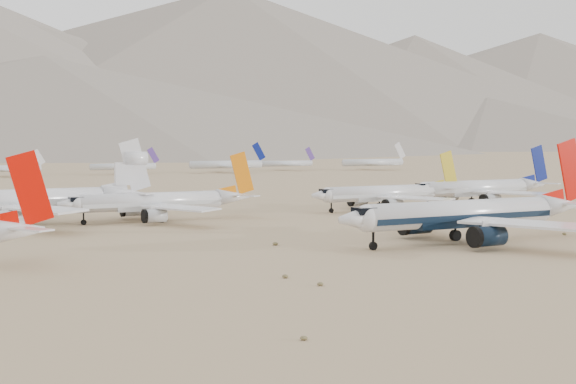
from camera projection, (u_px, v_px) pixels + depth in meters
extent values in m
plane|color=#998059|center=(470.00, 244.00, 138.17)|extent=(7000.00, 7000.00, 0.00)
cylinder|color=silver|center=(460.00, 213.00, 138.86)|extent=(38.69, 4.57, 4.57)
cube|color=black|center=(460.00, 216.00, 138.90)|extent=(37.92, 4.64, 1.03)
sphere|color=silver|center=(368.00, 218.00, 129.73)|extent=(4.57, 4.57, 4.57)
cube|color=black|center=(364.00, 211.00, 129.32)|extent=(3.20, 2.97, 1.14)
cone|color=silver|center=(560.00, 206.00, 150.12)|extent=(9.67, 4.57, 4.57)
cube|color=silver|center=(531.00, 224.00, 128.39)|extent=(14.94, 23.55, 0.72)
cylinder|color=black|center=(489.00, 236.00, 129.67)|extent=(5.37, 3.29, 3.29)
cube|color=silver|center=(425.00, 211.00, 152.25)|extent=(14.94, 23.55, 0.72)
cube|color=silver|center=(549.00, 201.00, 154.88)|extent=(6.14, 8.03, 0.27)
cylinder|color=black|center=(417.00, 225.00, 146.39)|extent=(5.37, 3.29, 3.29)
cube|color=#CF0900|center=(571.00, 170.00, 150.95)|extent=(7.33, 0.37, 12.08)
cylinder|color=black|center=(373.00, 246.00, 130.57)|extent=(1.37, 0.57, 1.37)
cylinder|color=black|center=(480.00, 239.00, 137.09)|extent=(1.92, 1.14, 1.92)
cylinder|color=black|center=(455.00, 235.00, 142.72)|extent=(1.92, 1.14, 1.92)
cone|color=silver|center=(13.00, 231.00, 113.58)|extent=(8.69, 4.17, 4.17)
cube|color=silver|center=(31.00, 229.00, 110.82)|extent=(5.52, 7.22, 0.25)
cube|color=silver|center=(21.00, 224.00, 117.87)|extent=(5.52, 7.22, 0.25)
cube|color=#CF0900|center=(30.00, 188.00, 114.33)|extent=(6.59, 0.33, 10.86)
cylinder|color=silver|center=(475.00, 188.00, 218.57)|extent=(34.52, 4.18, 4.18)
cube|color=silver|center=(475.00, 190.00, 218.60)|extent=(33.83, 4.25, 0.94)
sphere|color=silver|center=(424.00, 190.00, 210.42)|extent=(4.18, 4.18, 4.18)
cube|color=black|center=(423.00, 185.00, 210.05)|extent=(2.93, 2.72, 1.05)
cone|color=silver|center=(533.00, 185.00, 228.61)|extent=(8.63, 4.18, 4.18)
cube|color=silver|center=(514.00, 193.00, 209.18)|extent=(13.33, 21.01, 0.65)
cube|color=silver|center=(547.00, 183.00, 225.87)|extent=(5.48, 7.16, 0.25)
cylinder|color=silver|center=(491.00, 200.00, 210.33)|extent=(4.79, 3.01, 3.01)
cube|color=silver|center=(453.00, 188.00, 230.56)|extent=(13.33, 21.01, 0.65)
cube|color=silver|center=(527.00, 182.00, 232.87)|extent=(5.48, 7.16, 0.25)
cylinder|color=silver|center=(449.00, 196.00, 225.34)|extent=(4.79, 3.01, 3.01)
cube|color=navy|center=(539.00, 164.00, 229.35)|extent=(6.54, 0.33, 10.78)
cylinder|color=black|center=(427.00, 205.00, 211.19)|extent=(1.26, 0.52, 1.26)
cylinder|color=black|center=(486.00, 203.00, 216.93)|extent=(1.76, 1.05, 1.76)
cylinder|color=black|center=(472.00, 201.00, 222.08)|extent=(1.76, 1.05, 1.76)
cylinder|color=silver|center=(381.00, 193.00, 203.50)|extent=(31.59, 3.84, 3.84)
cube|color=silver|center=(381.00, 195.00, 203.53)|extent=(30.96, 3.90, 0.86)
sphere|color=silver|center=(328.00, 195.00, 196.04)|extent=(3.84, 3.84, 3.84)
cube|color=black|center=(326.00, 191.00, 195.70)|extent=(2.69, 2.50, 0.96)
cone|color=silver|center=(442.00, 190.00, 212.69)|extent=(7.90, 3.84, 3.84)
cube|color=silver|center=(416.00, 198.00, 194.91)|extent=(12.20, 19.22, 0.59)
cube|color=silver|center=(455.00, 188.00, 210.18)|extent=(5.01, 6.56, 0.23)
cylinder|color=silver|center=(394.00, 205.00, 195.96)|extent=(4.39, 2.76, 2.76)
cube|color=silver|center=(365.00, 193.00, 214.48)|extent=(12.20, 19.22, 0.59)
cube|color=silver|center=(438.00, 187.00, 216.59)|extent=(5.01, 6.56, 0.23)
cylinder|color=silver|center=(358.00, 201.00, 209.70)|extent=(4.39, 2.76, 2.76)
cube|color=gold|center=(449.00, 169.00, 213.37)|extent=(5.99, 0.31, 9.86)
cylinder|color=black|center=(331.00, 211.00, 196.75)|extent=(1.15, 0.48, 1.15)
cylinder|color=black|center=(392.00, 208.00, 201.99)|extent=(1.61, 0.96, 1.61)
cylinder|color=black|center=(379.00, 206.00, 206.72)|extent=(1.61, 0.96, 1.61)
cylinder|color=silver|center=(152.00, 201.00, 175.64)|extent=(31.83, 3.89, 3.89)
cube|color=silver|center=(152.00, 203.00, 175.67)|extent=(31.20, 3.95, 0.88)
sphere|color=silver|center=(79.00, 204.00, 168.13)|extent=(3.89, 3.89, 3.89)
cube|color=black|center=(76.00, 199.00, 167.78)|extent=(2.72, 2.53, 0.97)
cone|color=silver|center=(233.00, 197.00, 184.91)|extent=(7.96, 3.89, 3.89)
cube|color=silver|center=(180.00, 208.00, 166.97)|extent=(12.29, 19.37, 0.60)
cube|color=silver|center=(246.00, 196.00, 182.37)|extent=(5.05, 6.61, 0.23)
cylinder|color=silver|center=(156.00, 216.00, 168.03)|extent=(4.42, 2.80, 2.80)
cube|color=silver|center=(146.00, 201.00, 186.72)|extent=(12.29, 19.37, 0.60)
cube|color=silver|center=(233.00, 194.00, 188.84)|extent=(5.05, 6.61, 0.23)
cylinder|color=silver|center=(133.00, 210.00, 181.90)|extent=(4.42, 2.80, 2.80)
cube|color=orange|center=(242.00, 173.00, 185.59)|extent=(6.03, 0.31, 9.94)
cylinder|color=black|center=(84.00, 222.00, 168.85)|extent=(1.17, 0.49, 1.17)
cylinder|color=black|center=(162.00, 219.00, 174.11)|extent=(1.63, 0.97, 1.63)
cylinder|color=black|center=(153.00, 217.00, 178.90)|extent=(1.63, 0.97, 1.63)
cylinder|color=silver|center=(12.00, 200.00, 167.07)|extent=(38.57, 4.62, 4.62)
cube|color=silver|center=(12.00, 203.00, 167.11)|extent=(37.80, 4.69, 1.04)
cone|color=silver|center=(123.00, 195.00, 178.30)|extent=(9.64, 4.62, 4.62)
cube|color=silver|center=(40.00, 209.00, 156.61)|extent=(14.90, 23.47, 0.72)
cube|color=silver|center=(138.00, 193.00, 175.24)|extent=(6.12, 8.00, 0.28)
cylinder|color=silver|center=(9.00, 219.00, 157.89)|extent=(5.36, 3.32, 3.32)
cube|color=silver|center=(16.00, 200.00, 180.45)|extent=(14.90, 23.47, 0.72)
cube|color=silver|center=(126.00, 191.00, 183.05)|extent=(6.12, 8.00, 0.28)
cube|color=silver|center=(135.00, 165.00, 179.12)|extent=(7.31, 0.37, 12.04)
cylinder|color=silver|center=(136.00, 158.00, 179.15)|extent=(4.82, 2.99, 2.99)
cylinder|color=black|center=(23.00, 222.00, 165.27)|extent=(1.94, 1.15, 1.94)
cylinder|color=black|center=(18.00, 219.00, 170.96)|extent=(1.94, 1.15, 1.94)
cylinder|color=silver|center=(7.00, 169.00, 385.35)|extent=(32.26, 3.19, 3.19)
cube|color=silver|center=(39.00, 157.00, 392.16)|extent=(6.43, 0.32, 8.09)
cube|color=silver|center=(9.00, 170.00, 378.04)|extent=(8.50, 14.85, 0.32)
cube|color=silver|center=(4.00, 169.00, 392.73)|extent=(8.50, 14.85, 0.32)
cylinder|color=silver|center=(123.00, 167.00, 411.03)|extent=(34.09, 3.37, 3.37)
cube|color=#52338F|center=(153.00, 155.00, 418.22)|extent=(6.79, 0.34, 8.55)
cube|color=silver|center=(128.00, 168.00, 403.30)|extent=(8.98, 15.69, 0.34)
cube|color=silver|center=(118.00, 167.00, 418.82)|extent=(8.98, 15.69, 0.34)
cylinder|color=silver|center=(226.00, 164.00, 433.41)|extent=(41.53, 4.10, 4.10)
cube|color=navy|center=(259.00, 151.00, 442.17)|extent=(8.27, 0.41, 10.42)
cube|color=silver|center=(235.00, 166.00, 424.00)|extent=(10.94, 19.12, 0.41)
cube|color=silver|center=(218.00, 165.00, 442.90)|extent=(10.94, 19.12, 0.41)
cylinder|color=silver|center=(287.00, 163.00, 465.71)|extent=(33.11, 3.27, 3.27)
cube|color=#52338F|center=(310.00, 154.00, 472.70)|extent=(6.59, 0.33, 8.31)
cube|color=silver|center=(294.00, 165.00, 458.21)|extent=(8.72, 15.24, 0.33)
cube|color=silver|center=(280.00, 164.00, 473.28)|extent=(8.72, 15.24, 0.33)
cylinder|color=silver|center=(373.00, 162.00, 472.28)|extent=(41.12, 4.06, 4.06)
cube|color=silver|center=(400.00, 151.00, 480.96)|extent=(8.19, 0.41, 10.31)
cube|color=silver|center=(383.00, 164.00, 462.97)|extent=(10.83, 18.93, 0.41)
cube|color=silver|center=(363.00, 163.00, 481.68)|extent=(10.83, 18.93, 0.41)
cone|color=slate|center=(30.00, 86.00, 1525.83)|extent=(1824.00, 1824.00, 240.00)
cone|color=slate|center=(231.00, 67.00, 1915.45)|extent=(2356.00, 2356.00, 380.00)
cone|color=slate|center=(414.00, 91.00, 2101.64)|extent=(1682.00, 1682.00, 290.00)
cone|color=slate|center=(539.00, 89.00, 2514.72)|extent=(2380.00, 2380.00, 350.00)
cone|color=slate|center=(44.00, 104.00, 1171.44)|extent=(1260.00, 1260.00, 140.00)
cone|color=slate|center=(487.00, 123.00, 1573.92)|extent=(900.00, 900.00, 100.00)
ellipsoid|color=brown|center=(304.00, 338.00, 72.02)|extent=(0.70, 0.70, 0.39)
ellipsoid|color=brown|center=(285.00, 276.00, 104.24)|extent=(0.84, 0.84, 0.46)
ellipsoid|color=brown|center=(275.00, 244.00, 136.46)|extent=(0.98, 0.98, 0.54)
ellipsoid|color=brown|center=(564.00, 234.00, 151.08)|extent=(0.84, 0.84, 0.46)
ellipsoid|color=brown|center=(508.00, 217.00, 183.30)|extent=(0.98, 0.98, 0.54)
ellipsoid|color=brown|center=(320.00, 284.00, 98.76)|extent=(0.81, 0.81, 0.45)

